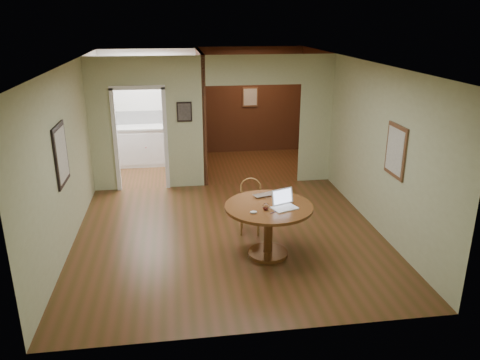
{
  "coord_description": "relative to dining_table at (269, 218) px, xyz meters",
  "views": [
    {
      "loc": [
        -0.81,
        -6.89,
        3.43
      ],
      "look_at": [
        0.15,
        -0.2,
        1.05
      ],
      "focal_mm": 35.0,
      "sensor_mm": 36.0,
      "label": 1
    }
  ],
  "objects": [
    {
      "name": "open_laptop",
      "position": [
        0.2,
        -0.08,
        0.27
      ],
      "size": [
        0.41,
        0.41,
        0.25
      ],
      "rotation": [
        0.0,
        0.0,
        0.36
      ],
      "color": "white",
      "rests_on": "dining_table"
    },
    {
      "name": "dining_table",
      "position": [
        0.0,
        0.0,
        0.0
      ],
      "size": [
        1.3,
        1.3,
        0.81
      ],
      "rotation": [
        0.0,
        0.0,
        -0.0
      ],
      "color": "brown",
      "rests_on": "ground"
    },
    {
      "name": "kitchen_cabinet",
      "position": [
        -1.85,
        4.9,
        -0.13
      ],
      "size": [
        2.06,
        0.6,
        0.94
      ],
      "color": "white",
      "rests_on": "ground"
    },
    {
      "name": "closed_laptop",
      "position": [
        0.03,
        0.33,
        0.22
      ],
      "size": [
        0.41,
        0.34,
        0.03
      ],
      "primitive_type": "imported",
      "rotation": [
        0.0,
        0.0,
        0.34
      ],
      "color": "silver",
      "rests_on": "dining_table"
    },
    {
      "name": "mouse",
      "position": [
        -0.27,
        -0.27,
        0.23
      ],
      "size": [
        0.11,
        0.06,
        0.04
      ],
      "primitive_type": "ellipsoid",
      "rotation": [
        0.0,
        0.0,
        -0.04
      ],
      "color": "white",
      "rests_on": "dining_table"
    },
    {
      "name": "wine_glass",
      "position": [
        -0.08,
        -0.16,
        0.26
      ],
      "size": [
        0.09,
        0.09,
        0.1
      ],
      "primitive_type": null,
      "color": "white",
      "rests_on": "dining_table"
    },
    {
      "name": "chair",
      "position": [
        -0.13,
        0.88,
        -0.09
      ],
      "size": [
        0.46,
        0.46,
        0.91
      ],
      "rotation": [
        0.0,
        0.0,
        -0.21
      ],
      "color": "#AB713C",
      "rests_on": "ground"
    },
    {
      "name": "room_shell",
      "position": [
        -0.97,
        3.8,
        0.69
      ],
      "size": [
        5.2,
        7.5,
        5.0
      ],
      "color": "white",
      "rests_on": "ground"
    },
    {
      "name": "floor",
      "position": [
        -0.5,
        0.7,
        -0.6
      ],
      "size": [
        5.0,
        5.0,
        0.0
      ],
      "primitive_type": "plane",
      "color": "#463014",
      "rests_on": "ground"
    },
    {
      "name": "pen",
      "position": [
        0.01,
        -0.27,
        0.21
      ],
      "size": [
        0.11,
        0.08,
        0.01
      ],
      "primitive_type": "cylinder",
      "rotation": [
        0.0,
        1.57,
        0.61
      ],
      "color": "#0D135B",
      "rests_on": "dining_table"
    },
    {
      "name": "grocery_bag",
      "position": [
        -1.05,
        4.9,
        0.51
      ],
      "size": [
        0.4,
        0.36,
        0.34
      ],
      "primitive_type": "ellipsoid",
      "rotation": [
        0.0,
        0.0,
        -0.22
      ],
      "color": "beige",
      "rests_on": "kitchen_cabinet"
    }
  ]
}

